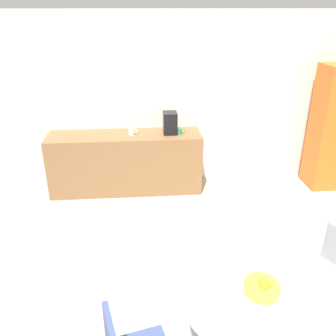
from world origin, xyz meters
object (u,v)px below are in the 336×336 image
(round_table, at_px, (260,306))
(mug_green, at_px, (132,131))
(fruit_bowl, at_px, (262,287))
(chair_gray, at_px, (336,264))
(coffee_maker, at_px, (170,123))
(mug_white, at_px, (179,131))
(locker_cabinet, at_px, (334,128))

(round_table, bearing_deg, mug_green, 107.13)
(mug_green, bearing_deg, fruit_bowl, -72.70)
(chair_gray, height_order, coffee_maker, coffee_maker)
(mug_green, bearing_deg, mug_white, -2.89)
(locker_cabinet, xyz_separation_m, coffee_maker, (-2.49, 0.10, 0.12))
(round_table, relative_size, chair_gray, 1.42)
(round_table, height_order, chair_gray, chair_gray)
(locker_cabinet, xyz_separation_m, fruit_bowl, (-2.09, -3.01, -0.17))
(mug_white, distance_m, mug_green, 0.70)
(fruit_bowl, height_order, coffee_maker, coffee_maker)
(coffee_maker, bearing_deg, fruit_bowl, -82.77)
(locker_cabinet, distance_m, round_table, 3.70)
(round_table, relative_size, mug_green, 9.17)
(locker_cabinet, bearing_deg, mug_white, 178.76)
(fruit_bowl, xyz_separation_m, mug_green, (-0.96, 3.09, 0.18))
(mug_white, height_order, coffee_maker, coffee_maker)
(coffee_maker, bearing_deg, mug_green, -178.65)
(round_table, height_order, mug_white, mug_white)
(fruit_bowl, bearing_deg, mug_green, 107.30)
(round_table, relative_size, fruit_bowl, 4.44)
(round_table, bearing_deg, chair_gray, 30.31)
(fruit_bowl, xyz_separation_m, mug_white, (-0.26, 3.06, 0.18))
(chair_gray, bearing_deg, fruit_bowl, -150.58)
(mug_white, relative_size, coffee_maker, 0.40)
(coffee_maker, bearing_deg, chair_gray, -64.27)
(locker_cabinet, bearing_deg, mug_green, 178.38)
(locker_cabinet, relative_size, coffee_maker, 5.89)
(locker_cabinet, xyz_separation_m, chair_gray, (-1.23, -2.52, -0.42))
(mug_green, bearing_deg, chair_gray, -54.89)
(chair_gray, xyz_separation_m, mug_white, (-1.13, 2.57, 0.43))
(round_table, bearing_deg, fruit_bowl, 78.97)
(mug_white, bearing_deg, round_table, -85.19)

